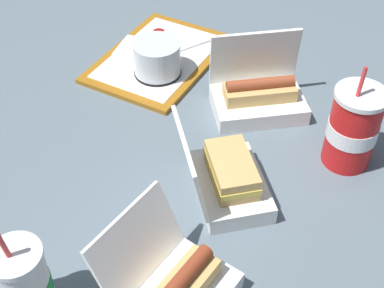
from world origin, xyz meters
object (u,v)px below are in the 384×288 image
(ketchup_cup, at_px, (159,35))
(clamshell_sandwich_left, at_px, (226,178))
(food_tray, at_px, (159,58))
(clamshell_hotdog_center, at_px, (258,95))
(plastic_fork, at_px, (194,45))
(cake_container, at_px, (157,59))
(soda_cup_right, at_px, (24,283))
(soda_cup_front, at_px, (353,128))

(ketchup_cup, height_order, clamshell_sandwich_left, clamshell_sandwich_left)
(food_tray, distance_m, clamshell_hotdog_center, 0.31)
(plastic_fork, distance_m, clamshell_hotdog_center, 0.29)
(cake_container, distance_m, clamshell_sandwich_left, 0.42)
(plastic_fork, xyz_separation_m, soda_cup_right, (0.81, -0.03, 0.06))
(cake_container, xyz_separation_m, clamshell_sandwich_left, (0.33, 0.26, -0.01))
(food_tray, bearing_deg, clamshell_hotdog_center, 67.11)
(ketchup_cup, distance_m, clamshell_sandwich_left, 0.56)
(clamshell_sandwich_left, bearing_deg, ketchup_cup, -146.90)
(plastic_fork, height_order, clamshell_sandwich_left, clamshell_sandwich_left)
(food_tray, relative_size, soda_cup_right, 1.96)
(ketchup_cup, distance_m, soda_cup_front, 0.61)
(clamshell_sandwich_left, height_order, soda_cup_front, soda_cup_front)
(plastic_fork, xyz_separation_m, soda_cup_front, (0.30, 0.42, 0.07))
(food_tray, bearing_deg, ketchup_cup, -160.32)
(cake_container, distance_m, soda_cup_front, 0.50)
(food_tray, distance_m, clamshell_sandwich_left, 0.49)
(clamshell_hotdog_center, bearing_deg, cake_container, -100.75)
(food_tray, bearing_deg, soda_cup_right, 3.30)
(ketchup_cup, xyz_separation_m, plastic_fork, (0.00, 0.10, -0.01))
(soda_cup_right, bearing_deg, clamshell_sandwich_left, 144.46)
(cake_container, bearing_deg, soda_cup_front, 71.44)
(cake_container, bearing_deg, clamshell_sandwich_left, 38.42)
(soda_cup_right, bearing_deg, cake_container, -178.26)
(ketchup_cup, relative_size, clamshell_hotdog_center, 0.16)
(cake_container, height_order, clamshell_sandwich_left, clamshell_sandwich_left)
(food_tray, height_order, plastic_fork, plastic_fork)
(clamshell_sandwich_left, distance_m, soda_cup_front, 0.28)
(food_tray, xyz_separation_m, plastic_fork, (-0.07, 0.07, 0.01))
(clamshell_hotdog_center, relative_size, soda_cup_front, 1.04)
(clamshell_sandwich_left, bearing_deg, clamshell_hotdog_center, 179.09)
(ketchup_cup, height_order, soda_cup_right, soda_cup_right)
(ketchup_cup, bearing_deg, plastic_fork, 89.11)
(clamshell_sandwich_left, xyz_separation_m, clamshell_hotdog_center, (-0.28, 0.00, -0.00))
(soda_cup_right, bearing_deg, clamshell_hotdog_center, 158.29)
(cake_container, relative_size, clamshell_hotdog_center, 0.48)
(plastic_fork, bearing_deg, ketchup_cup, -50.00)
(food_tray, xyz_separation_m, soda_cup_front, (0.23, 0.50, 0.08))
(clamshell_hotdog_center, xyz_separation_m, soda_cup_right, (0.61, -0.24, 0.03))
(cake_container, relative_size, soda_cup_front, 0.50)
(plastic_fork, xyz_separation_m, clamshell_sandwich_left, (0.47, 0.21, 0.03))
(food_tray, distance_m, soda_cup_front, 0.56)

